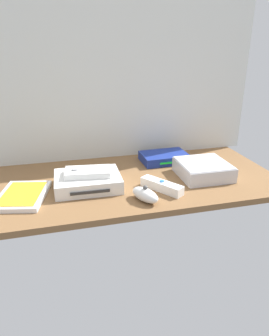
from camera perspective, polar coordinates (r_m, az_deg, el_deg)
The scene contains 9 objects.
ground_plane at distance 108.83cm, azimuth 0.00°, elevation -2.44°, with size 100.00×48.00×2.00cm, color brown.
back_wall at distance 123.57cm, azimuth -2.99°, elevation 16.41°, with size 110.00×1.20×64.00cm, color silver.
game_console at distance 102.19cm, azimuth -8.57°, elevation -2.43°, with size 21.42×16.93×4.40cm.
mini_computer at distance 112.03cm, azimuth 12.50°, elevation -0.23°, with size 17.22×17.22×5.30cm.
game_case at distance 101.09cm, azimuth -19.88°, elevation -4.78°, with size 17.51×21.56×1.56cm.
network_router at distance 123.98cm, azimuth 5.46°, elevation 1.95°, with size 18.33×12.76×3.40cm.
remote_wand at distance 99.88cm, azimuth 5.02°, elevation -3.30°, with size 11.31×14.26×3.40cm.
remote_nunchuk at distance 92.83cm, azimuth 1.98°, elevation -4.93°, with size 8.58×10.89×5.10cm.
remote_classic_pad at distance 100.90cm, azimuth -8.60°, elevation -0.77°, with size 15.30×9.77×2.40cm.
Camera 1 is at (-24.89, -95.82, 44.20)cm, focal length 33.18 mm.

